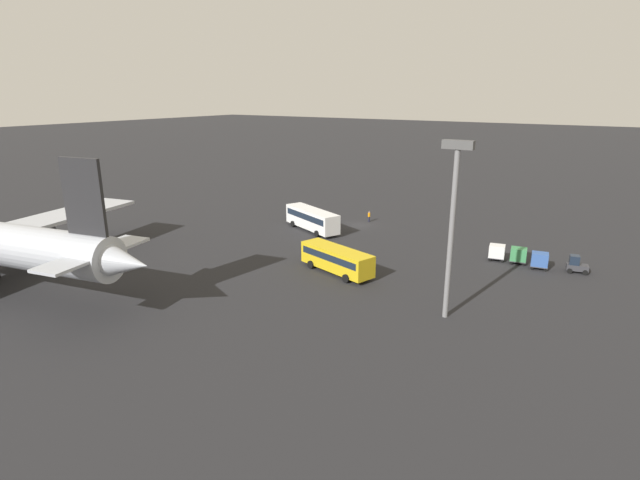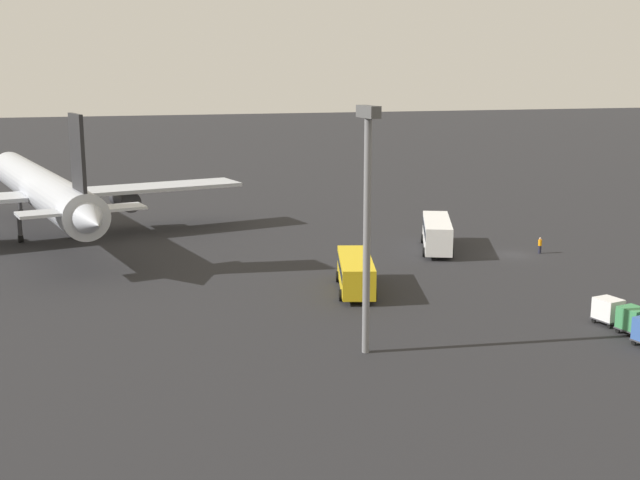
{
  "view_description": "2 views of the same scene",
  "coord_description": "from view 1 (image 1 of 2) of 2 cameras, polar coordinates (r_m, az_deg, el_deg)",
  "views": [
    {
      "loc": [
        -37.19,
        69.77,
        20.93
      ],
      "look_at": [
        -6.19,
        21.51,
        3.86
      ],
      "focal_mm": 28.0,
      "sensor_mm": 36.0,
      "label": 1
    },
    {
      "loc": [
        -72.68,
        45.21,
        18.98
      ],
      "look_at": [
        -3.0,
        22.68,
        3.66
      ],
      "focal_mm": 45.0,
      "sensor_mm": 36.0,
      "label": 2
    }
  ],
  "objects": [
    {
      "name": "cargo_cart_blue",
      "position": [
        66.8,
        23.81,
        -2.07
      ],
      "size": [
        2.25,
        2.0,
        2.06
      ],
      "rotation": [
        0.0,
        0.0,
        0.17
      ],
      "color": "#38383D",
      "rests_on": "ground"
    },
    {
      "name": "baggage_tug",
      "position": [
        67.56,
        27.23,
        -2.54
      ],
      "size": [
        2.61,
        2.04,
        2.1
      ],
      "rotation": [
        0.0,
        0.0,
        0.2
      ],
      "color": "#333338",
      "rests_on": "ground"
    },
    {
      "name": "shuttle_bus_far",
      "position": [
        59.74,
        1.92,
        -2.08
      ],
      "size": [
        10.52,
        5.58,
        3.03
      ],
      "rotation": [
        0.0,
        0.0,
        -0.29
      ],
      "color": "gold",
      "rests_on": "ground"
    },
    {
      "name": "shuttle_bus_near",
      "position": [
        77.98,
        -0.91,
        2.53
      ],
      "size": [
        11.49,
        7.08,
        3.35
      ],
      "rotation": [
        0.0,
        0.0,
        -0.41
      ],
      "color": "white",
      "rests_on": "ground"
    },
    {
      "name": "light_pole",
      "position": [
        47.07,
        14.95,
        3.1
      ],
      "size": [
        2.8,
        0.7,
        16.89
      ],
      "color": "slate",
      "rests_on": "ground"
    },
    {
      "name": "cargo_cart_white",
      "position": [
        68.14,
        19.56,
        -1.25
      ],
      "size": [
        2.25,
        2.0,
        2.06
      ],
      "rotation": [
        0.0,
        0.0,
        0.17
      ],
      "color": "#38383D",
      "rests_on": "ground"
    },
    {
      "name": "worker_person",
      "position": [
        84.0,
        5.63,
        2.68
      ],
      "size": [
        0.38,
        0.38,
        1.74
      ],
      "color": "#1E1E2D",
      "rests_on": "ground"
    },
    {
      "name": "ground_plane",
      "position": [
        81.79,
        4.5,
        1.7
      ],
      "size": [
        600.0,
        600.0,
        0.0
      ],
      "primitive_type": "plane",
      "color": "#232326"
    },
    {
      "name": "cargo_cart_green",
      "position": [
        67.82,
        21.73,
        -1.56
      ],
      "size": [
        2.25,
        2.0,
        2.06
      ],
      "rotation": [
        0.0,
        0.0,
        0.17
      ],
      "color": "#38383D",
      "rests_on": "ground"
    }
  ]
}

